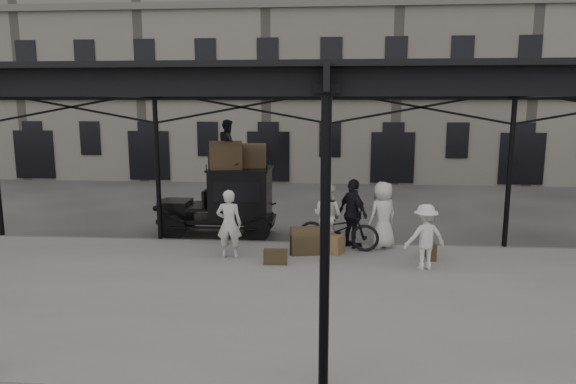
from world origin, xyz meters
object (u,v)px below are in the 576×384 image
object	(u,v)px
taxi	(231,199)
porter_official	(353,213)
porter_left	(229,224)
bicycle	(338,229)
steamer_trunk_platform	(306,242)
steamer_trunk_roof_near	(226,157)

from	to	relation	value
taxi	porter_official	xyz separation A→B (m)	(3.75, -1.47, -0.08)
porter_left	porter_official	xyz separation A→B (m)	(3.27, 1.25, 0.07)
bicycle	steamer_trunk_platform	world-z (taller)	bicycle
bicycle	steamer_trunk_platform	size ratio (longest dim) A/B	2.65
taxi	steamer_trunk_platform	distance (m)	3.39
porter_left	bicycle	bearing A→B (deg)	-162.89
bicycle	porter_official	bearing A→B (deg)	-46.85
bicycle	steamer_trunk_roof_near	xyz separation A→B (m)	(-3.42, 1.49, 1.80)
steamer_trunk_roof_near	bicycle	bearing A→B (deg)	-35.84
porter_official	steamer_trunk_platform	distance (m)	1.60
porter_left	steamer_trunk_roof_near	bearing A→B (deg)	-78.80
taxi	porter_left	bearing A→B (deg)	-79.91
porter_official	steamer_trunk_roof_near	size ratio (longest dim) A/B	2.00
porter_left	steamer_trunk_platform	size ratio (longest dim) A/B	2.14
steamer_trunk_roof_near	porter_official	bearing A→B (deg)	-29.96
porter_official	bicycle	size ratio (longest dim) A/B	0.87
bicycle	steamer_trunk_roof_near	world-z (taller)	steamer_trunk_roof_near
porter_official	steamer_trunk_platform	xyz separation A→B (m)	(-1.27, -0.72, -0.66)
porter_left	porter_official	distance (m)	3.50
steamer_trunk_platform	taxi	bearing A→B (deg)	127.22
bicycle	porter_left	bearing A→B (deg)	118.19
steamer_trunk_roof_near	steamer_trunk_platform	distance (m)	3.82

